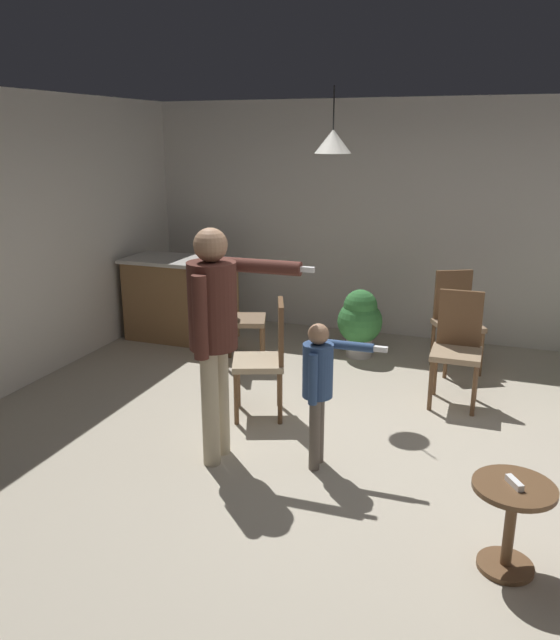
% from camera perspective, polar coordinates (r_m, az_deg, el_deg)
% --- Properties ---
extents(ground, '(7.68, 7.68, 0.00)m').
position_cam_1_polar(ground, '(4.78, 5.11, -12.39)').
color(ground, '#B2A893').
extents(wall_back, '(6.40, 0.10, 2.70)m').
position_cam_1_polar(wall_back, '(7.39, 11.92, 8.73)').
color(wall_back, beige).
rests_on(wall_back, ground).
extents(kitchen_counter, '(1.26, 0.66, 0.95)m').
position_cam_1_polar(kitchen_counter, '(7.36, -8.99, 1.92)').
color(kitchen_counter, olive).
rests_on(kitchen_counter, ground).
extents(side_table_by_couch, '(0.44, 0.44, 0.52)m').
position_cam_1_polar(side_table_by_couch, '(3.75, 20.26, -16.43)').
color(side_table_by_couch, brown).
rests_on(side_table_by_couch, ground).
extents(person_adult, '(0.84, 0.51, 1.71)m').
position_cam_1_polar(person_adult, '(4.38, -5.95, -0.09)').
color(person_adult, tan).
rests_on(person_adult, ground).
extents(person_child, '(0.56, 0.32, 1.07)m').
position_cam_1_polar(person_child, '(4.39, 3.58, -5.43)').
color(person_child, '#60564C').
rests_on(person_child, ground).
extents(dining_chair_by_counter, '(0.43, 0.43, 1.00)m').
position_cam_1_polar(dining_chair_by_counter, '(5.71, 15.83, -2.10)').
color(dining_chair_by_counter, brown).
rests_on(dining_chair_by_counter, ground).
extents(dining_chair_near_wall, '(0.54, 0.54, 1.00)m').
position_cam_1_polar(dining_chair_near_wall, '(5.23, -1.19, -3.15)').
color(dining_chair_near_wall, brown).
rests_on(dining_chair_near_wall, ground).
extents(dining_chair_centre_back, '(0.53, 0.53, 1.00)m').
position_cam_1_polar(dining_chair_centre_back, '(6.43, -3.90, 0.60)').
color(dining_chair_centre_back, brown).
rests_on(dining_chair_centre_back, ground).
extents(dining_chair_spare, '(0.57, 0.57, 1.00)m').
position_cam_1_polar(dining_chair_spare, '(6.54, 15.70, 0.28)').
color(dining_chair_spare, brown).
rests_on(dining_chair_spare, ground).
extents(potted_plant_corner, '(0.48, 0.48, 0.74)m').
position_cam_1_polar(potted_plant_corner, '(6.74, 7.28, 0.00)').
color(potted_plant_corner, '#B7B2AD').
rests_on(potted_plant_corner, ground).
extents(spare_remote_on_table, '(0.10, 0.13, 0.04)m').
position_cam_1_polar(spare_remote_on_table, '(3.64, 20.55, -13.70)').
color(spare_remote_on_table, white).
rests_on(spare_remote_on_table, side_table_by_couch).
extents(ceiling_light_pendant, '(0.32, 0.32, 0.55)m').
position_cam_1_polar(ceiling_light_pendant, '(5.58, 4.85, 15.89)').
color(ceiling_light_pendant, silver).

